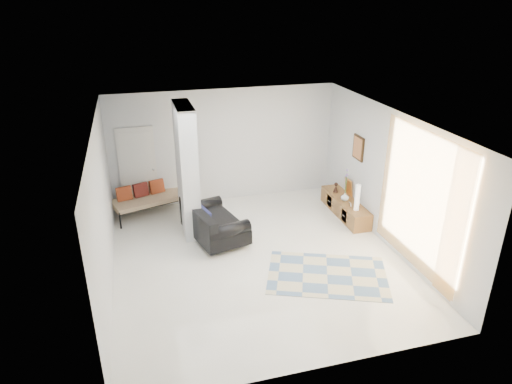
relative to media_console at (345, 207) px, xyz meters
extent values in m
plane|color=silver|center=(-2.52, -1.33, -0.20)|extent=(6.00, 6.00, 0.00)
plane|color=white|center=(-2.52, -1.33, 2.60)|extent=(6.00, 6.00, 0.00)
plane|color=silver|center=(-2.52, 1.67, 1.20)|extent=(6.00, 0.00, 6.00)
plane|color=silver|center=(-2.52, -4.33, 1.20)|extent=(6.00, 0.00, 6.00)
plane|color=silver|center=(-5.27, -1.33, 1.20)|extent=(0.00, 6.00, 6.00)
plane|color=silver|center=(0.23, -1.33, 1.20)|extent=(0.00, 6.00, 6.00)
cube|color=silver|center=(-3.62, 0.27, 1.20)|extent=(0.35, 1.20, 2.80)
cube|color=silver|center=(-4.62, 1.63, 0.82)|extent=(0.85, 0.06, 2.04)
plane|color=#FFAE43|center=(0.15, -2.48, 1.25)|extent=(0.00, 2.55, 2.55)
cube|color=#311E0D|center=(0.20, 0.00, 1.45)|extent=(0.04, 0.45, 0.55)
cube|color=brown|center=(0.00, 0.00, 0.00)|extent=(0.45, 1.85, 0.40)
cube|color=#311E0D|center=(-0.22, -0.41, 0.00)|extent=(0.02, 0.25, 0.28)
cube|color=#311E0D|center=(-0.22, 0.41, 0.00)|extent=(0.02, 0.25, 0.28)
cube|color=#F3A147|center=(0.18, 0.25, 0.40)|extent=(0.09, 0.32, 0.40)
cube|color=silver|center=(-0.10, -0.41, 0.26)|extent=(0.04, 0.10, 0.12)
cylinder|color=silver|center=(-3.36, -1.01, -0.15)|extent=(0.05, 0.05, 0.10)
cylinder|color=silver|center=(-3.70, 0.29, -0.15)|extent=(0.05, 0.05, 0.10)
cylinder|color=silver|center=(-2.63, -0.82, -0.15)|extent=(0.05, 0.05, 0.10)
cylinder|color=silver|center=(-2.97, 0.47, -0.15)|extent=(0.05, 0.05, 0.10)
cube|color=black|center=(-3.17, -0.27, 0.05)|extent=(1.31, 1.77, 0.30)
cube|color=black|center=(-3.53, -0.36, 0.38)|extent=(0.59, 1.58, 0.36)
cylinder|color=black|center=(-3.00, -0.92, 0.28)|extent=(0.94, 0.50, 0.28)
cylinder|color=black|center=(-3.33, 0.38, 0.28)|extent=(0.94, 0.50, 0.28)
cube|color=black|center=(-3.41, -0.33, 0.40)|extent=(0.28, 0.60, 0.31)
cylinder|color=black|center=(-5.12, 0.68, 0.00)|extent=(0.04, 0.04, 0.40)
cylinder|color=black|center=(-3.51, 1.19, 0.00)|extent=(0.04, 0.04, 0.40)
cylinder|color=black|center=(-5.33, 1.34, 0.00)|extent=(0.04, 0.04, 0.40)
cylinder|color=black|center=(-3.72, 1.85, 0.00)|extent=(0.04, 0.04, 0.40)
cube|color=tan|center=(-4.42, 1.27, 0.18)|extent=(1.84, 1.19, 0.12)
cube|color=maroon|center=(-4.99, 1.25, 0.40)|extent=(0.37, 0.26, 0.33)
cube|color=#5C1C17|center=(-4.61, 1.37, 0.40)|extent=(0.37, 0.26, 0.33)
cube|color=maroon|center=(-4.23, 1.48, 0.40)|extent=(0.37, 0.26, 0.33)
cube|color=#BFB892|center=(-1.41, -2.23, -0.20)|extent=(2.57, 2.17, 0.01)
cylinder|color=white|center=(-0.02, -0.57, 0.50)|extent=(0.11, 0.11, 0.60)
imported|color=white|center=(-0.05, -0.04, 0.29)|extent=(0.19, 0.19, 0.19)
camera|label=1|loc=(-4.59, -8.80, 4.64)|focal=32.00mm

